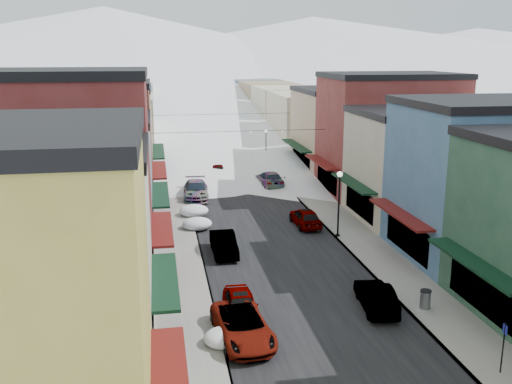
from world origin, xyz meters
name	(u,v)px	position (x,y,z in m)	size (l,w,h in m)	color
road	(218,158)	(0.00, 60.00, 0.01)	(10.00, 160.00, 0.01)	black
sidewalk_left	(167,159)	(-6.60, 60.00, 0.07)	(3.20, 160.00, 0.15)	gray
sidewalk_right	(268,156)	(6.60, 60.00, 0.07)	(3.20, 160.00, 0.15)	gray
curb_left	(179,159)	(-5.05, 60.00, 0.07)	(0.10, 160.00, 0.15)	slate
curb_right	(257,156)	(5.05, 60.00, 0.07)	(0.10, 160.00, 0.15)	slate
bldg_l_cream	(34,255)	(-13.19, 12.50, 4.76)	(11.30, 8.20, 9.50)	beige
bldg_l_brick_near	(51,182)	(-13.69, 20.50, 6.26)	(12.30, 8.20, 12.50)	maroon
bldg_l_grayblue	(81,180)	(-13.19, 29.00, 4.51)	(11.30, 9.20, 9.00)	gray
bldg_l_brick_far	(80,146)	(-14.19, 38.00, 5.51)	(13.30, 9.20, 11.00)	brown
bldg_l_tan	(103,135)	(-13.19, 48.00, 5.01)	(11.30, 11.20, 10.00)	tan
bldg_r_blue	(482,180)	(13.19, 21.00, 5.26)	(11.30, 9.20, 10.50)	#385D80
bldg_r_cream	(425,165)	(13.69, 30.00, 4.51)	(12.30, 9.20, 9.00)	#B2A88F
bldg_r_brick_far	(388,134)	(14.19, 39.00, 5.76)	(13.30, 9.20, 11.50)	maroon
bldg_r_tan	(344,131)	(13.19, 49.00, 4.76)	(11.30, 11.20, 9.50)	tan
distant_blocks	(203,110)	(0.00, 83.00, 4.00)	(34.00, 55.00, 8.00)	gray
mountain_ridge	(129,49)	(-19.47, 277.18, 14.36)	(670.00, 340.00, 34.00)	silver
overhead_cables	(230,122)	(0.00, 47.50, 6.20)	(16.40, 15.04, 0.04)	black
car_white_suv	(243,326)	(-4.03, 12.20, 0.72)	(2.38, 5.15, 1.43)	silver
car_silver_sedan	(241,305)	(-3.78, 14.49, 0.71)	(1.68, 4.17, 1.42)	#A8ABB0
car_dark_hatch	(224,244)	(-3.50, 24.21, 0.73)	(1.55, 4.45, 1.47)	black
car_silver_wagon	(196,190)	(-4.30, 39.70, 0.81)	(2.28, 5.61, 1.63)	#989A9F
car_green_sedan	(376,296)	(3.50, 14.34, 0.72)	(1.52, 4.35, 1.43)	black
car_gray_suv	(305,217)	(3.58, 29.45, 0.74)	(1.74, 4.32, 1.47)	gray
car_black_sedan	(270,179)	(3.50, 43.37, 0.77)	(2.16, 5.32, 1.54)	black
car_lane_silver	(218,172)	(-1.32, 48.16, 0.73)	(1.71, 4.26, 1.45)	#94979C
car_lane_white	(221,138)	(1.88, 72.93, 0.72)	(2.39, 5.19, 1.44)	silver
parking_sign	(503,344)	(6.31, 7.24, 1.50)	(0.06, 0.32, 2.32)	black
trash_can	(425,299)	(6.00, 13.66, 0.67)	(0.60, 0.60, 1.01)	slate
streetlamp_near	(339,196)	(5.20, 26.17, 3.23)	(0.41, 0.41, 4.88)	black
streetlamp_far	(266,142)	(5.20, 54.29, 2.80)	(0.35, 0.35, 4.21)	black
snow_pile_near	(226,337)	(-4.88, 11.85, 0.42)	(2.07, 2.47, 0.88)	white
snow_pile_mid	(197,224)	(-4.88, 30.05, 0.47)	(2.30, 2.62, 0.97)	white
snow_pile_far	(194,211)	(-4.88, 33.70, 0.49)	(2.43, 2.69, 1.03)	white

